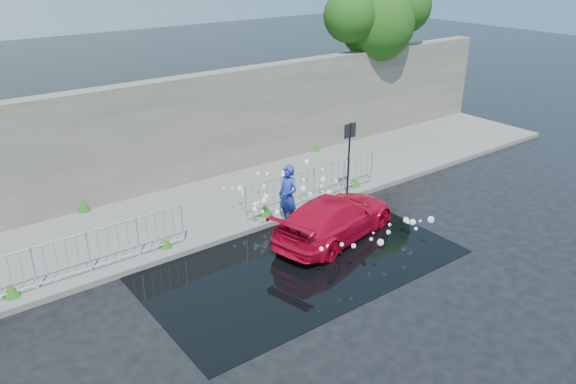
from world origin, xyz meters
The scene contains 13 objects.
ground centered at (0.00, 0.00, 0.00)m, with size 90.00×90.00×0.00m, color black.
pavement centered at (0.00, 5.00, 0.07)m, with size 30.00×4.00×0.15m, color slate.
curb centered at (0.00, 3.00, 0.08)m, with size 30.00×0.25×0.16m, color slate.
retaining_wall centered at (0.00, 7.20, 1.90)m, with size 30.00×0.60×3.50m, color #5B564D.
puddle centered at (0.50, 1.00, 0.01)m, with size 8.00×5.00×0.01m, color black.
sign_post centered at (4.20, 3.10, 1.72)m, with size 0.45×0.06×2.50m.
tree centered at (9.60, 7.41, 4.79)m, with size 5.14×2.99×6.32m.
railing_left centered at (-4.00, 3.35, 0.74)m, with size 5.05×0.05×1.10m.
railing_right centered at (3.00, 3.35, 0.74)m, with size 5.05×0.05×1.10m.
weeds centered at (-0.34, 4.48, 0.31)m, with size 12.17×3.93×0.39m.
water_spray centered at (2.17, 2.27, 0.70)m, with size 3.60×5.52×1.00m.
red_car centered at (2.11, 1.35, 0.60)m, with size 1.67×4.11×1.19m, color #B50722.
person centered at (1.53, 2.71, 0.92)m, with size 0.67×0.44×1.83m, color #212FA5.
Camera 1 is at (-7.23, -8.93, 7.44)m, focal length 35.00 mm.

